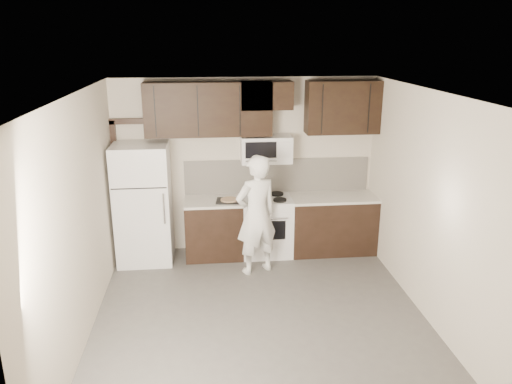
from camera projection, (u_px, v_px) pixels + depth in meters
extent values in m
plane|color=#4F4D4A|center=(261.00, 320.00, 6.02)|extent=(4.50, 4.50, 0.00)
plane|color=beige|center=(245.00, 166.00, 7.75)|extent=(4.00, 0.00, 4.00)
plane|color=white|center=(262.00, 94.00, 5.20)|extent=(4.50, 4.50, 0.00)
cube|color=black|center=(214.00, 229.00, 7.68)|extent=(0.87, 0.62, 0.87)
cube|color=black|center=(332.00, 225.00, 7.86)|extent=(1.32, 0.62, 0.87)
cube|color=silver|center=(213.00, 201.00, 7.54)|extent=(0.87, 0.64, 0.04)
cube|color=silver|center=(333.00, 197.00, 7.72)|extent=(1.32, 0.64, 0.04)
cube|color=silver|center=(267.00, 226.00, 7.75)|extent=(0.76, 0.62, 0.89)
cube|color=silver|center=(267.00, 199.00, 7.62)|extent=(0.76, 0.62, 0.02)
cube|color=black|center=(269.00, 231.00, 7.45)|extent=(0.50, 0.01, 0.30)
cylinder|color=silver|center=(269.00, 219.00, 7.35)|extent=(0.55, 0.02, 0.02)
cylinder|color=black|center=(256.00, 201.00, 7.45)|extent=(0.20, 0.20, 0.03)
cylinder|color=black|center=(280.00, 200.00, 7.48)|extent=(0.20, 0.20, 0.03)
cylinder|color=black|center=(254.00, 195.00, 7.73)|extent=(0.20, 0.20, 0.03)
cylinder|color=black|center=(277.00, 194.00, 7.77)|extent=(0.20, 0.20, 0.03)
cube|color=beige|center=(277.00, 176.00, 7.83)|extent=(2.90, 0.02, 0.54)
cube|color=black|center=(208.00, 109.00, 7.25)|extent=(1.85, 0.35, 0.78)
cube|color=black|center=(343.00, 107.00, 7.45)|extent=(1.10, 0.35, 0.78)
cube|color=black|center=(266.00, 95.00, 7.28)|extent=(0.76, 0.35, 0.40)
cube|color=silver|center=(266.00, 149.00, 7.50)|extent=(0.76, 0.38, 0.40)
cube|color=black|center=(261.00, 150.00, 7.30)|extent=(0.46, 0.01, 0.24)
cube|color=silver|center=(285.00, 150.00, 7.33)|extent=(0.18, 0.01, 0.24)
cylinder|color=silver|center=(261.00, 161.00, 7.32)|extent=(0.46, 0.02, 0.02)
cube|color=silver|center=(143.00, 204.00, 7.39)|extent=(0.80, 0.72, 1.80)
cube|color=black|center=(139.00, 188.00, 6.94)|extent=(0.77, 0.01, 0.02)
cylinder|color=silver|center=(164.00, 209.00, 7.04)|extent=(0.03, 0.03, 0.45)
cube|color=black|center=(118.00, 189.00, 7.61)|extent=(0.08, 0.08, 2.10)
cube|color=black|center=(127.00, 121.00, 7.32)|extent=(0.50, 0.08, 0.08)
cylinder|color=silver|center=(256.00, 197.00, 7.43)|extent=(0.20, 0.20, 0.15)
sphere|color=black|center=(256.00, 191.00, 7.40)|extent=(0.04, 0.04, 0.04)
cylinder|color=black|center=(266.00, 196.00, 7.39)|extent=(0.18, 0.08, 0.02)
cube|color=black|center=(229.00, 201.00, 7.46)|extent=(0.41, 0.33, 0.02)
cylinder|color=#CDB189|center=(229.00, 200.00, 7.45)|extent=(0.29, 0.29, 0.02)
imported|color=white|center=(256.00, 215.00, 7.02)|extent=(0.75, 0.63, 1.74)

